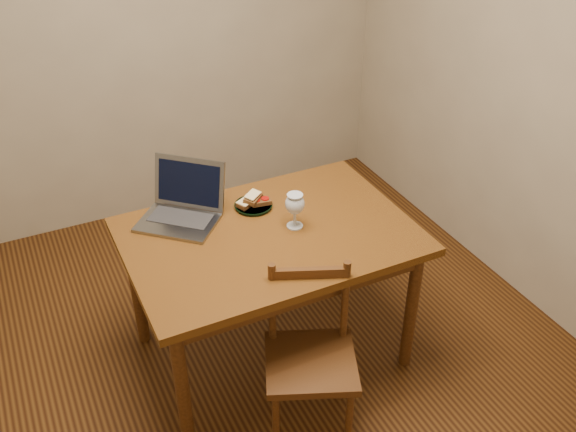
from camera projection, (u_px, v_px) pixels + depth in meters
name	position (u px, v px, depth m)	size (l,w,h in m)	color
floor	(250.00, 356.00, 3.30)	(3.20, 3.20, 0.02)	black
back_wall	(136.00, 19.00, 3.79)	(3.20, 0.02, 2.60)	gray
front_wall	(525.00, 415.00, 1.37)	(3.20, 0.02, 2.60)	gray
right_wall	(541.00, 63.00, 3.17)	(0.02, 3.20, 2.60)	gray
table	(270.00, 248.00, 2.96)	(1.30, 0.90, 0.74)	#45200B
chair	(310.00, 350.00, 2.71)	(0.49, 0.49, 0.41)	#351B0B
plate	(253.00, 206.00, 3.10)	(0.18, 0.18, 0.02)	black
sandwich_cheese	(247.00, 202.00, 3.08)	(0.10, 0.06, 0.03)	#381E0C
sandwich_tomato	(261.00, 201.00, 3.09)	(0.10, 0.06, 0.03)	#381E0C
sandwich_top	(253.00, 197.00, 3.07)	(0.10, 0.06, 0.03)	#381E0C
milk_glass	(295.00, 211.00, 2.91)	(0.09, 0.09, 0.17)	white
laptop	(183.00, 204.00, 3.00)	(0.48, 0.47, 0.25)	slate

